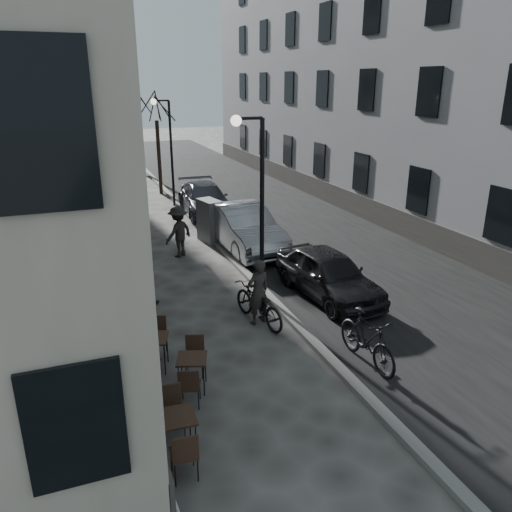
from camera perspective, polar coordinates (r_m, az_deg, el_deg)
ground at (r=9.74m, az=14.25°, el=-18.55°), size 120.00×120.00×0.00m
road at (r=24.46m, az=0.57°, el=5.52°), size 7.30×60.00×0.00m
kerb at (r=23.41m, az=-7.82°, el=4.85°), size 0.25×60.00×0.12m
building_left at (r=22.76m, az=-25.91°, el=23.00°), size 4.00×35.00×16.00m
building_right at (r=26.81m, az=12.58°, el=23.55°), size 4.00×35.00×16.00m
streetlamp_near at (r=13.24m, az=-0.00°, el=7.52°), size 0.90×0.28×5.09m
streetlamp_far at (r=24.71m, az=-10.11°, el=12.82°), size 0.90×0.28×5.09m
tree_near at (r=27.55m, az=-11.39°, el=16.55°), size 2.40×2.40×5.70m
tree_far at (r=33.47m, az=-13.23°, el=16.88°), size 2.40×2.40×5.70m
bistro_set_a at (r=8.79m, az=-8.96°, el=-19.14°), size 0.62×1.49×0.88m
bistro_set_b at (r=10.29m, az=-7.29°, el=-12.80°), size 0.83×1.48×0.85m
bistro_set_c at (r=11.06m, az=-11.64°, el=-10.45°), size 0.84×1.58×0.90m
sign_board at (r=7.86m, az=-10.35°, el=-25.46°), size 0.54×0.63×0.98m
utility_cabinet at (r=19.19m, az=-5.29°, el=4.03°), size 0.83×1.20×1.63m
bicycle at (r=12.73m, az=0.25°, el=-5.51°), size 1.16×2.11×1.05m
cyclist_rider at (r=12.59m, az=0.25°, el=-4.13°), size 0.71×0.55×1.72m
pedestrian_near at (r=14.00m, az=-12.92°, el=-2.09°), size 1.02×0.90×1.75m
pedestrian_mid at (r=17.62m, az=-8.86°, el=2.76°), size 1.34×1.22×1.81m
pedestrian_far at (r=19.08m, az=-16.46°, el=3.08°), size 0.95×0.85×1.55m
car_near at (r=14.36m, az=8.28°, el=-2.04°), size 1.97×4.17×1.38m
car_mid at (r=18.30m, az=-1.52°, el=3.31°), size 1.97×4.99×1.62m
car_far at (r=23.29m, az=-5.88°, el=6.47°), size 2.24×4.92×1.40m
moped at (r=11.23m, az=12.58°, el=-9.26°), size 0.67×2.01×1.19m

